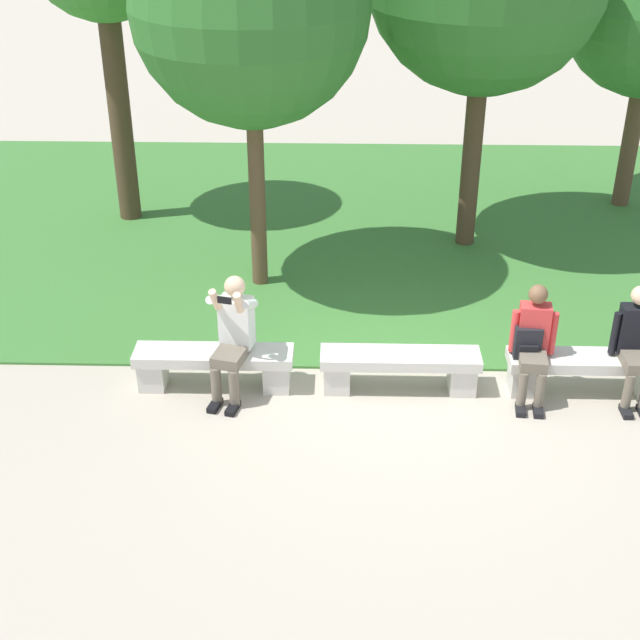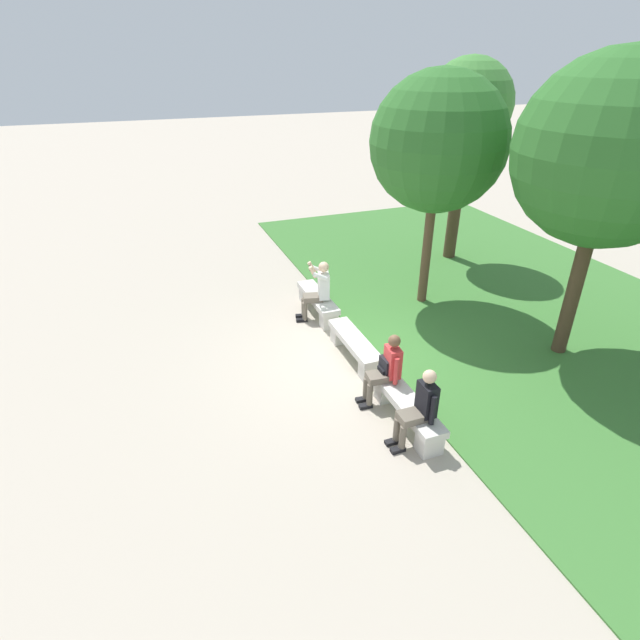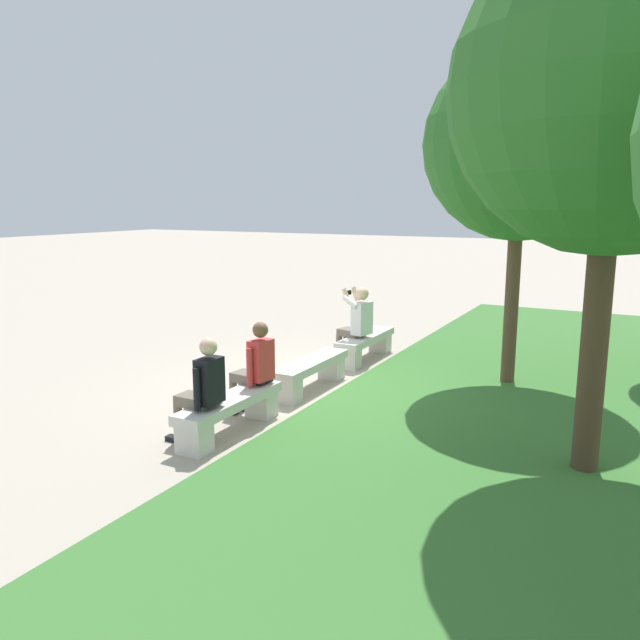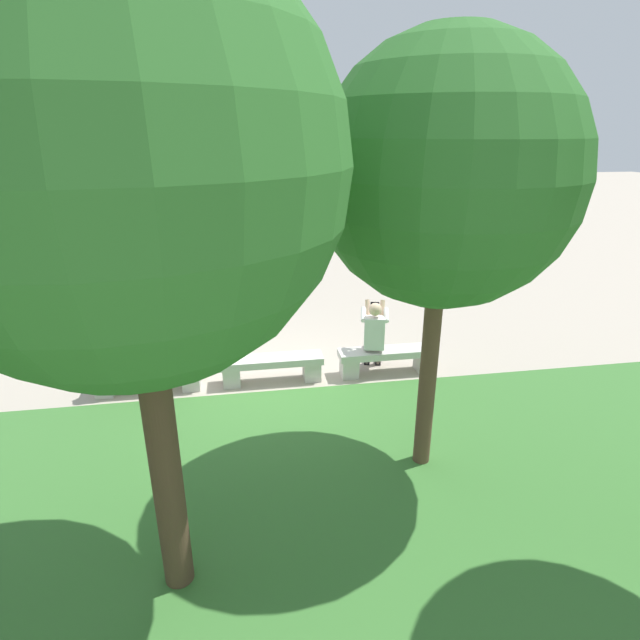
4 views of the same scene
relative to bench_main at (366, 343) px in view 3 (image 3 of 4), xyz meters
The scene contains 10 objects.
ground_plane 2.03m from the bench_main, ahead, with size 80.00×80.00×0.00m, color #B2A593.
bench_main is the anchor object (origin of this frame).
bench_near 2.00m from the bench_main, ahead, with size 1.71×0.40×0.45m.
bench_mid 4.01m from the bench_main, ahead, with size 1.71×0.40×0.45m.
person_photographer 0.51m from the bench_main, 17.70° to the right, with size 0.53×0.78×1.32m.
person_distant 3.40m from the bench_main, ahead, with size 0.48×0.70×1.26m.
person_companion 4.45m from the bench_main, ahead, with size 0.48×0.67×1.26m.
backpack 3.34m from the bench_main, ahead, with size 0.28×0.24×0.43m.
tree_right_background 6.07m from the bench_main, 50.69° to the left, with size 3.10×3.10×5.32m.
tree_far_back 4.11m from the bench_main, 83.55° to the left, with size 2.80×2.80×4.96m.
Camera 3 is at (7.79, 4.27, 2.74)m, focal length 35.00 mm.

